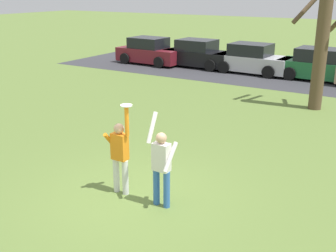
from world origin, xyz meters
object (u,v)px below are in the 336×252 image
bare_tree_tall (322,34)px  parked_car_black (198,54)px  parked_car_silver (252,60)px  person_catcher (120,152)px  frisbee_disc (126,105)px  parked_car_maroon (150,52)px  parked_car_green (320,66)px  person_defender (161,163)px

bare_tree_tall → parked_car_black: bearing=144.6°
parked_car_silver → person_catcher: bearing=-77.8°
frisbee_disc → parked_car_maroon: (-9.08, 14.60, -1.37)m
parked_car_maroon → bare_tree_tall: bare_tree_tall is taller
parked_car_green → bare_tree_tall: 5.99m
parked_car_black → person_catcher: bearing=-66.1°
frisbee_disc → parked_car_silver: 15.34m
parked_car_maroon → parked_car_black: same height
frisbee_disc → parked_car_green: bearing=86.6°
person_catcher → person_defender: size_ratio=1.02×
parked_car_silver → parked_car_green: (3.59, -0.01, 0.00)m
person_defender → parked_car_green: size_ratio=0.49×
person_catcher → parked_car_silver: person_catcher is taller
person_defender → parked_car_silver: person_defender is taller
parked_car_black → person_defender: bearing=-62.6°
parked_car_maroon → bare_tree_tall: size_ratio=0.73×
frisbee_disc → parked_car_maroon: size_ratio=0.06×
person_catcher → parked_car_silver: (-2.48, 15.03, -0.25)m
parked_car_green → bare_tree_tall: size_ratio=0.73×
frisbee_disc → parked_car_silver: (-2.70, 15.03, -1.37)m
parked_car_maroon → bare_tree_tall: 12.29m
parked_car_maroon → frisbee_disc: bearing=-55.3°
person_catcher → bare_tree_tall: bare_tree_tall is taller
bare_tree_tall → parked_car_maroon: bearing=155.1°
person_defender → parked_car_silver: bearing=-74.8°
frisbee_disc → parked_car_green: (0.88, 15.02, -1.37)m
person_catcher → frisbee_disc: size_ratio=8.27×
frisbee_disc → parked_car_silver: size_ratio=0.06×
bare_tree_tall → person_catcher: bearing=-102.6°
person_defender → parked_car_black: person_defender is taller
frisbee_disc → person_catcher: bearing=178.2°
person_defender → parked_car_green: person_defender is taller
person_defender → frisbee_disc: bearing=0.0°
person_catcher → frisbee_disc: bearing=-0.0°
person_catcher → parked_car_maroon: 17.07m
person_catcher → person_defender: bearing=-0.0°
frisbee_disc → bare_tree_tall: bearing=78.7°
person_defender → parked_car_silver: 15.48m
person_catcher → parked_car_green: size_ratio=0.50×
parked_car_black → bare_tree_tall: (7.95, -5.65, 2.11)m
person_defender → frisbee_disc: 1.42m
parked_car_maroon → person_defender: bearing=-52.9°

